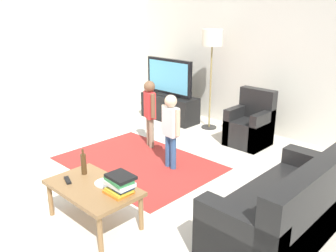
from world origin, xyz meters
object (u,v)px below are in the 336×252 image
book_stack (120,184)px  child_center (171,125)px  tv_stand (170,108)px  couch (291,210)px  coffee_table (93,190)px  floor_lamp (212,43)px  armchair (251,127)px  child_near_tv (150,108)px  bottle (84,164)px  plate (105,183)px  tv_remote (68,180)px  tv (169,78)px

book_stack → child_center: bearing=115.3°
tv_stand → couch: 3.99m
couch → child_center: child_center is taller
couch → coffee_table: bearing=-143.3°
floor_lamp → armchair: bearing=-11.0°
child_near_tv → bottle: 1.97m
coffee_table → book_stack: book_stack is taller
bottle → plate: size_ratio=1.32×
floor_lamp → book_stack: floor_lamp is taller
tv_stand → coffee_table: (1.90, -3.12, 0.13)m
book_stack → tv_remote: (-0.60, -0.22, -0.09)m
child_center → child_near_tv: bearing=155.8°
armchair → child_near_tv: child_near_tv is taller
child_near_tv → bottle: child_near_tv is taller
floor_lamp → child_near_tv: (-0.11, -1.39, -0.90)m
plate → bottle: bearing=-176.7°
bottle → tv_remote: bearing=-84.8°
tv_stand → tv_remote: bearing=-63.4°
child_near_tv → child_center: bearing=-24.2°
floor_lamp → child_center: size_ratio=1.70×
armchair → book_stack: 3.02m
couch → tv_remote: (-1.87, -1.30, 0.14)m
couch → child_near_tv: 2.84m
bottle → armchair: bearing=85.1°
armchair → tv_remote: size_ratio=5.29×
armchair → child_near_tv: (-1.10, -1.20, 0.35)m
coffee_table → plate: plate is taller
child_near_tv → plate: 2.14m
tv_stand → tv: size_ratio=1.09×
child_near_tv → book_stack: bearing=-50.6°
armchair → coffee_table: 3.08m
floor_lamp → plate: size_ratio=8.09×
child_near_tv → book_stack: child_near_tv is taller
couch → floor_lamp: (-2.62, 2.09, 1.25)m
coffee_table → bottle: bottle is taller
floor_lamp → bottle: bearing=-77.0°
coffee_table → plate: bearing=67.3°
coffee_table → book_stack: size_ratio=3.42×
tv_stand → bottle: (1.60, -3.02, 0.30)m
book_stack → couch: bearing=40.7°
tv_stand → couch: (3.49, -1.94, 0.05)m
tv_stand → plate: size_ratio=5.45×
tv_stand → armchair: size_ratio=1.33×
couch → child_center: size_ratio=1.72×
child_near_tv → book_stack: (1.47, -1.78, -0.12)m
book_stack → tv_remote: book_stack is taller
tv_stand → couch: bearing=-29.1°
tv_stand → book_stack: book_stack is taller
armchair → book_stack: bearing=-83.0°
tv → couch: tv is taller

